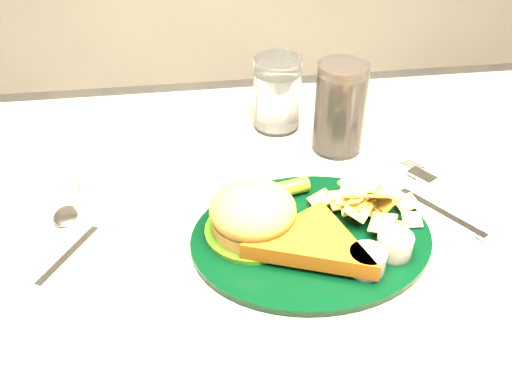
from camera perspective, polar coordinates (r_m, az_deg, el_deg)
The scene contains 8 objects.
table at distance 1.10m, azimuth 1.03°, elevation -17.40°, with size 1.20×0.80×0.75m, color #9D998E, non-canonical shape.
dinner_plate at distance 0.75m, azimuth 5.69°, elevation -2.71°, with size 0.33×0.27×0.07m, color black, non-canonical shape.
water_glass at distance 0.99m, azimuth 2.11°, elevation 9.81°, with size 0.08×0.08×0.13m, color white.
cola_glass at distance 0.93m, azimuth 8.39°, elevation 8.31°, with size 0.08×0.08×0.15m, color black.
fork_napkin at distance 0.86m, azimuth 17.81°, elevation -1.54°, with size 0.14×0.18×0.01m, color white, non-canonical shape.
spoon at distance 0.79m, azimuth -18.29°, elevation -5.86°, with size 0.04×0.16×0.01m, color white, non-canonical shape.
ramekin at distance 0.90m, azimuth -16.16°, elevation 1.20°, with size 0.04×0.04×0.03m, color silver.
wrapped_straw at distance 0.94m, azimuth -8.99°, elevation 3.39°, with size 0.23×0.08×0.01m, color white, non-canonical shape.
Camera 1 is at (-0.11, -0.63, 1.26)m, focal length 40.00 mm.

